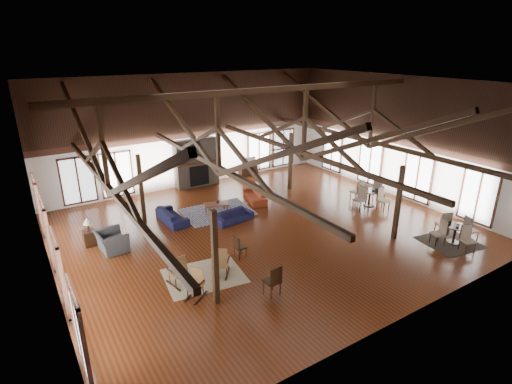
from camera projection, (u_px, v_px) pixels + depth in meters
floor at (263, 229)px, 16.89m from camera, size 16.00×16.00×0.00m
ceiling at (265, 83)px, 14.80m from camera, size 16.00×14.00×0.02m
wall_back at (192, 131)px, 21.39m from camera, size 16.00×0.02×6.00m
wall_front at (413, 224)px, 10.30m from camera, size 16.00×0.02×6.00m
wall_left at (39, 201)px, 11.84m from camera, size 0.02×14.00×6.00m
wall_right at (398, 138)px, 19.86m from camera, size 0.02×14.00×6.00m
roof_truss at (264, 136)px, 15.49m from camera, size 15.60×14.07×3.14m
post_grid at (264, 196)px, 16.36m from camera, size 8.16×7.16×3.05m
fireplace at (196, 163)px, 21.73m from camera, size 2.50×0.69×2.60m
ceiling_fan at (290, 147)px, 15.05m from camera, size 1.60×1.60×0.75m
sofa_navy_front at (234, 216)px, 17.54m from camera, size 1.81×0.89×0.51m
sofa_navy_left at (172, 216)px, 17.52m from camera, size 2.01×0.87×0.58m
sofa_orange at (255, 195)px, 19.89m from camera, size 2.10×1.30×0.57m
coffee_table at (217, 205)px, 18.50m from camera, size 1.24×0.85×0.43m
vase at (218, 201)px, 18.48m from camera, size 0.24×0.24×0.19m
armchair at (112, 241)px, 15.05m from camera, size 1.25×1.12×0.76m
side_table_lamp at (89, 235)px, 15.43m from camera, size 0.45×0.45×1.16m
rocking_chair_a at (179, 272)px, 12.80m from camera, size 0.59×0.89×1.06m
rocking_chair_b at (221, 263)px, 13.35m from camera, size 0.84×0.92×1.06m
rocking_chair_c at (197, 283)px, 12.29m from camera, size 0.85×0.76×0.98m
side_chair_a at (238, 245)px, 14.47m from camera, size 0.41×0.41×0.89m
side_chair_b at (274, 279)px, 12.21m from camera, size 0.48×0.48×1.05m
cafe_table_near at (455, 231)px, 15.60m from camera, size 1.99×1.99×1.02m
cafe_table_far at (370, 195)px, 19.23m from camera, size 2.10×2.10×1.08m
cup_near at (458, 225)px, 15.41m from camera, size 0.16×0.16×0.10m
cup_far at (373, 189)px, 19.10m from camera, size 0.17×0.17×0.11m
tv_console at (248, 171)px, 23.82m from camera, size 1.11×0.42×0.56m
television at (248, 162)px, 23.61m from camera, size 0.98×0.16×0.56m
rug_tan at (204, 276)px, 13.49m from camera, size 2.82×2.35×0.01m
rug_navy at (218, 212)px, 18.66m from camera, size 3.29×2.57×0.01m
rug_dark at (450, 242)px, 15.78m from camera, size 2.31×2.16×0.01m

